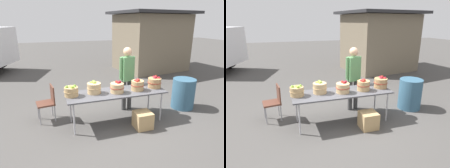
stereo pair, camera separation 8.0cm
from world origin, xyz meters
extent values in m
plane|color=#474442|center=(0.00, 0.00, 0.00)|extent=(40.00, 40.00, 0.00)
cube|color=#4C4C51|center=(0.00, 0.00, 0.73)|extent=(2.30, 0.76, 0.03)
cylinder|color=#B2B2B7|center=(-1.03, -0.30, 0.36)|extent=(0.04, 0.04, 0.72)
cylinder|color=#B2B2B7|center=(1.03, -0.30, 0.36)|extent=(0.04, 0.04, 0.72)
cylinder|color=#B2B2B7|center=(-1.03, 0.30, 0.36)|extent=(0.04, 0.04, 0.72)
cylinder|color=#B2B2B7|center=(1.03, 0.30, 0.36)|extent=(0.04, 0.04, 0.72)
cylinder|color=tan|center=(-1.01, 0.06, 0.85)|extent=(0.30, 0.30, 0.21)
torus|color=tan|center=(-1.01, 0.06, 0.86)|extent=(0.32, 0.32, 0.01)
sphere|color=#7AA833|center=(-1.10, 0.06, 0.97)|extent=(0.07, 0.07, 0.07)
sphere|color=#8CB738|center=(-1.01, 0.06, 0.95)|extent=(0.07, 0.07, 0.07)
sphere|color=#7AA833|center=(-0.93, 0.07, 0.96)|extent=(0.07, 0.07, 0.07)
sphere|color=#9EC647|center=(-1.02, 0.12, 0.95)|extent=(0.06, 0.06, 0.06)
sphere|color=#8CB738|center=(-0.99, -0.02, 0.97)|extent=(0.07, 0.07, 0.07)
sphere|color=#9EC647|center=(-0.95, 0.04, 0.95)|extent=(0.06, 0.06, 0.06)
cylinder|color=tan|center=(-0.50, 0.08, 0.87)|extent=(0.30, 0.30, 0.24)
torus|color=tan|center=(-0.50, 0.08, 0.88)|extent=(0.32, 0.32, 0.01)
sphere|color=#8CB738|center=(-0.50, 0.07, 0.99)|extent=(0.07, 0.07, 0.07)
sphere|color=#8CB738|center=(-0.49, 0.16, 1.00)|extent=(0.07, 0.07, 0.07)
sphere|color=#7AA833|center=(-0.46, 0.16, 0.98)|extent=(0.07, 0.07, 0.07)
sphere|color=#9EC647|center=(-0.47, 0.12, 0.99)|extent=(0.08, 0.08, 0.08)
sphere|color=#9EC647|center=(-0.55, 0.15, 0.97)|extent=(0.08, 0.08, 0.08)
cylinder|color=tan|center=(0.01, -0.04, 0.86)|extent=(0.30, 0.30, 0.22)
torus|color=maroon|center=(0.01, -0.04, 0.87)|extent=(0.32, 0.32, 0.01)
sphere|color=#B22319|center=(0.02, 0.04, 0.97)|extent=(0.07, 0.07, 0.07)
sphere|color=#B22319|center=(0.04, -0.03, 0.97)|extent=(0.08, 0.08, 0.08)
sphere|color=maroon|center=(0.03, -0.05, 0.98)|extent=(0.07, 0.07, 0.07)
sphere|color=maroon|center=(0.08, -0.03, 0.99)|extent=(0.06, 0.06, 0.06)
cylinder|color=tan|center=(0.52, -0.04, 0.87)|extent=(0.29, 0.29, 0.23)
torus|color=maroon|center=(0.52, -0.04, 0.88)|extent=(0.31, 0.31, 0.01)
sphere|color=#B22319|center=(0.48, -0.10, 0.99)|extent=(0.08, 0.08, 0.08)
sphere|color=maroon|center=(0.50, -0.07, 0.97)|extent=(0.07, 0.07, 0.07)
sphere|color=#B22319|center=(0.52, -0.05, 1.00)|extent=(0.06, 0.06, 0.06)
sphere|color=maroon|center=(0.47, -0.04, 0.98)|extent=(0.07, 0.07, 0.07)
sphere|color=maroon|center=(0.52, -0.04, 1.00)|extent=(0.07, 0.07, 0.07)
sphere|color=#B22319|center=(0.52, -0.08, 1.01)|extent=(0.07, 0.07, 0.07)
cylinder|color=#A87F51|center=(1.00, 0.01, 0.87)|extent=(0.32, 0.32, 0.23)
torus|color=maroon|center=(1.00, 0.01, 0.88)|extent=(0.34, 0.34, 0.01)
sphere|color=maroon|center=(0.99, 0.01, 0.97)|extent=(0.07, 0.07, 0.07)
sphere|color=maroon|center=(1.03, 0.01, 0.99)|extent=(0.07, 0.07, 0.07)
sphere|color=#B22319|center=(1.07, 0.07, 1.00)|extent=(0.07, 0.07, 0.07)
sphere|color=maroon|center=(1.04, 0.12, 0.98)|extent=(0.08, 0.08, 0.08)
sphere|color=#B22319|center=(1.08, 0.00, 0.98)|extent=(0.07, 0.07, 0.07)
sphere|color=maroon|center=(1.01, 0.01, 0.99)|extent=(0.07, 0.07, 0.07)
sphere|color=maroon|center=(1.10, -0.01, 0.99)|extent=(0.06, 0.06, 0.06)
cylinder|color=#3F3F3F|center=(0.59, 0.58, 0.41)|extent=(0.12, 0.12, 0.82)
cylinder|color=#3F3F3F|center=(0.42, 0.56, 0.41)|extent=(0.12, 0.12, 0.82)
cube|color=#4C7F4C|center=(0.50, 0.57, 1.13)|extent=(0.34, 0.27, 0.62)
sphere|color=tan|center=(0.50, 0.57, 1.58)|extent=(0.22, 0.22, 0.22)
cylinder|color=#4C7F4C|center=(0.68, 0.60, 1.17)|extent=(0.09, 0.09, 0.55)
cylinder|color=#4C7F4C|center=(0.33, 0.54, 1.17)|extent=(0.09, 0.09, 0.55)
cube|color=black|center=(-3.11, 5.82, 1.57)|extent=(0.60, 1.68, 0.80)
cylinder|color=black|center=(-3.77, 7.04, 0.45)|extent=(0.94, 0.55, 0.90)
cube|color=#726651|center=(3.44, 4.65, 1.30)|extent=(3.32, 2.82, 2.60)
cube|color=#262628|center=(3.44, 4.65, 2.68)|extent=(3.89, 3.39, 0.12)
cube|color=white|center=(3.26, 3.45, 1.50)|extent=(1.39, 0.25, 0.90)
cube|color=brown|center=(-1.58, 0.57, 0.44)|extent=(0.45, 0.45, 0.04)
cube|color=brown|center=(-1.40, 0.60, 0.66)|extent=(0.09, 0.40, 0.40)
cylinder|color=gray|center=(-1.77, 0.72, 0.21)|extent=(0.02, 0.02, 0.42)
cylinder|color=gray|center=(-1.72, 0.38, 0.21)|extent=(0.02, 0.02, 0.42)
cylinder|color=gray|center=(-1.44, 0.77, 0.21)|extent=(0.02, 0.02, 0.42)
cylinder|color=gray|center=(-1.39, 0.43, 0.21)|extent=(0.02, 0.02, 0.42)
cylinder|color=#335972|center=(2.02, 0.17, 0.41)|extent=(0.60, 0.60, 0.83)
cube|color=tan|center=(0.47, -0.47, 0.19)|extent=(0.38, 0.38, 0.38)
camera|label=1|loc=(-1.45, -4.04, 2.31)|focal=31.73mm
camera|label=2|loc=(-1.37, -4.07, 2.31)|focal=31.73mm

